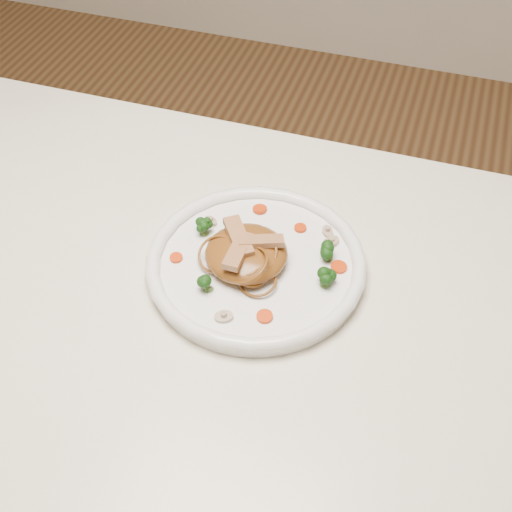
% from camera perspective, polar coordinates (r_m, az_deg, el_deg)
% --- Properties ---
extents(table, '(1.20, 0.80, 0.75)m').
position_cam_1_polar(table, '(0.98, -6.11, -7.10)').
color(table, '#EFE2CB').
rests_on(table, ground).
extents(plate, '(0.34, 0.34, 0.02)m').
position_cam_1_polar(plate, '(0.92, -0.00, -0.94)').
color(plate, white).
rests_on(plate, table).
extents(noodle_mound, '(0.13, 0.13, 0.04)m').
position_cam_1_polar(noodle_mound, '(0.91, -0.84, 0.23)').
color(noodle_mound, brown).
rests_on(noodle_mound, plate).
extents(chicken_a, '(0.06, 0.04, 0.01)m').
position_cam_1_polar(chicken_a, '(0.90, 0.43, 1.27)').
color(chicken_a, tan).
rests_on(chicken_a, noodle_mound).
extents(chicken_b, '(0.06, 0.07, 0.01)m').
position_cam_1_polar(chicken_b, '(0.90, -1.52, 1.66)').
color(chicken_b, tan).
rests_on(chicken_b, noodle_mound).
extents(chicken_c, '(0.02, 0.07, 0.01)m').
position_cam_1_polar(chicken_c, '(0.88, -1.55, 0.44)').
color(chicken_c, tan).
rests_on(chicken_c, noodle_mound).
extents(broccoli_0, '(0.03, 0.03, 0.03)m').
position_cam_1_polar(broccoli_0, '(0.92, 6.27, 0.43)').
color(broccoli_0, '#153B0C').
rests_on(broccoli_0, plate).
extents(broccoli_1, '(0.03, 0.03, 0.03)m').
position_cam_1_polar(broccoli_1, '(0.95, -4.50, 2.61)').
color(broccoli_1, '#153B0C').
rests_on(broccoli_1, plate).
extents(broccoli_2, '(0.03, 0.03, 0.03)m').
position_cam_1_polar(broccoli_2, '(0.88, -4.14, -2.26)').
color(broccoli_2, '#153B0C').
rests_on(broccoli_2, plate).
extents(broccoli_3, '(0.03, 0.03, 0.03)m').
position_cam_1_polar(broccoli_3, '(0.88, 5.97, -1.88)').
color(broccoli_3, '#153B0C').
rests_on(broccoli_3, plate).
extents(carrot_0, '(0.02, 0.02, 0.00)m').
position_cam_1_polar(carrot_0, '(0.97, 3.82, 2.42)').
color(carrot_0, '#C13307').
rests_on(carrot_0, plate).
extents(carrot_1, '(0.02, 0.02, 0.00)m').
position_cam_1_polar(carrot_1, '(0.93, -6.86, -0.15)').
color(carrot_1, '#C13307').
rests_on(carrot_1, plate).
extents(carrot_2, '(0.02, 0.02, 0.00)m').
position_cam_1_polar(carrot_2, '(0.92, 7.11, -0.94)').
color(carrot_2, '#C13307').
rests_on(carrot_2, plate).
extents(carrot_3, '(0.03, 0.03, 0.00)m').
position_cam_1_polar(carrot_3, '(0.99, 0.32, 4.04)').
color(carrot_3, '#C13307').
rests_on(carrot_3, plate).
extents(carrot_4, '(0.02, 0.02, 0.00)m').
position_cam_1_polar(carrot_4, '(0.85, 0.74, -5.20)').
color(carrot_4, '#C13307').
rests_on(carrot_4, plate).
extents(mushroom_0, '(0.03, 0.03, 0.01)m').
position_cam_1_polar(mushroom_0, '(0.85, -2.78, -5.22)').
color(mushroom_0, beige).
rests_on(mushroom_0, plate).
extents(mushroom_1, '(0.04, 0.04, 0.01)m').
position_cam_1_polar(mushroom_1, '(0.95, 6.45, 1.20)').
color(mushroom_1, beige).
rests_on(mushroom_1, plate).
extents(mushroom_2, '(0.03, 0.03, 0.01)m').
position_cam_1_polar(mushroom_2, '(0.97, -3.91, 2.98)').
color(mushroom_2, beige).
rests_on(mushroom_2, plate).
extents(mushroom_3, '(0.03, 0.03, 0.01)m').
position_cam_1_polar(mushroom_3, '(0.96, 6.14, 2.09)').
color(mushroom_3, beige).
rests_on(mushroom_3, plate).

